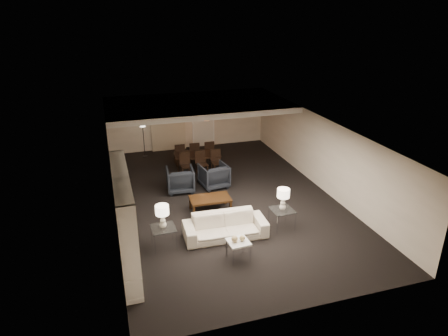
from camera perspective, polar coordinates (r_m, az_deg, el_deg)
name	(u,v)px	position (r m, az deg, el deg)	size (l,w,h in m)	color
floor	(224,199)	(13.33, 0.00, -4.39)	(11.00, 11.00, 0.00)	black
ceiling	(224,126)	(12.42, 0.00, 6.00)	(7.00, 11.00, 0.02)	silver
wall_back	(188,120)	(17.89, -5.21, 6.79)	(7.00, 0.02, 2.50)	beige
wall_front	(305,260)	(8.31, 11.47, -12.77)	(7.00, 0.02, 2.50)	beige
wall_left	(112,176)	(12.33, -15.75, -1.15)	(0.02, 11.00, 2.50)	beige
wall_right	(321,153)	(14.18, 13.66, 2.12)	(0.02, 11.00, 2.50)	beige
ceiling_soffit	(198,105)	(15.72, -3.79, 9.02)	(7.00, 4.00, 0.20)	silver
curtains	(168,124)	(17.67, -8.01, 6.31)	(1.50, 0.12, 2.40)	beige
door	(203,124)	(18.06, -2.98, 6.35)	(0.90, 0.05, 2.10)	silver
painting	(233,111)	(18.30, 1.29, 8.20)	(0.95, 0.04, 0.65)	#142D38
media_unit	(125,219)	(10.01, -13.99, -7.05)	(0.38, 3.40, 2.35)	white
pendant_light	(205,116)	(15.90, -2.69, 7.41)	(0.52, 0.52, 0.24)	#D8591E
sofa	(225,226)	(11.08, 0.19, -8.32)	(2.27, 0.89, 0.66)	beige
coffee_table	(210,204)	(12.48, -1.99, -5.19)	(1.25, 0.73, 0.45)	black
armchair_left	(180,180)	(13.78, -6.27, -1.66)	(0.90, 0.93, 0.85)	black
armchair_right	(214,176)	(14.03, -1.46, -1.09)	(0.90, 0.93, 0.85)	black
side_table_left	(164,237)	(10.80, -8.59, -9.75)	(0.62, 0.62, 0.58)	white
side_table_right	(282,219)	(11.65, 8.26, -7.16)	(0.62, 0.62, 0.58)	silver
table_lamp_left	(162,217)	(10.49, -8.78, -6.90)	(0.35, 0.35, 0.65)	beige
table_lamp_right	(283,199)	(11.37, 8.43, -4.46)	(0.35, 0.35, 0.65)	beige
marble_table	(238,250)	(10.24, 2.05, -11.64)	(0.52, 0.52, 0.52)	white
gold_gourd_a	(235,239)	(10.02, 1.53, -10.10)	(0.17, 0.17, 0.17)	tan
gold_gourd_b	(242,238)	(10.08, 2.62, -9.97)	(0.15, 0.15, 0.15)	tan
television	(125,210)	(10.61, -14.02, -5.90)	(0.15, 1.15, 0.66)	black
vase_blue	(128,240)	(9.21, -13.55, -10.01)	(0.15, 0.15, 0.16)	#2940B5
vase_amber	(125,215)	(9.17, -13.95, -6.51)	(0.18, 0.18, 0.19)	#A96D38
floor_speaker	(126,206)	(12.05, -13.85, -5.24)	(0.12, 0.12, 1.08)	black
dining_table	(198,161)	(15.64, -3.77, 0.93)	(1.76, 0.98, 0.62)	black
chair_nl	(186,165)	(14.88, -5.44, 0.36)	(0.42, 0.42, 0.92)	black
chair_nm	(202,164)	(15.00, -3.20, 0.61)	(0.42, 0.42, 0.92)	black
chair_nr	(217,162)	(15.14, -1.00, 0.86)	(0.42, 0.42, 0.92)	black
chair_fl	(179,154)	(16.08, -6.40, 2.00)	(0.42, 0.42, 0.92)	black
chair_fm	(194,153)	(16.19, -4.32, 2.22)	(0.42, 0.42, 0.92)	black
chair_fr	(208,151)	(16.32, -2.26, 2.44)	(0.42, 0.42, 0.92)	black
floor_lamp	(144,139)	(17.13, -11.40, 4.03)	(0.22, 0.22, 1.52)	black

